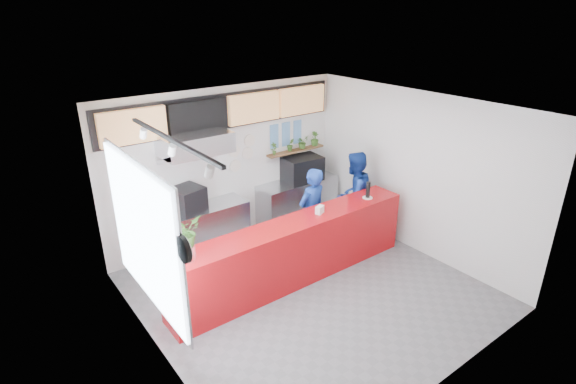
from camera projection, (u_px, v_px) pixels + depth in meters
floor at (309, 290)px, 7.41m from camera, size 5.00×5.00×0.00m
ceiling at (313, 110)px, 6.25m from camera, size 5.00×5.00×0.00m
wall_back at (228, 165)px, 8.66m from camera, size 5.00×0.00×5.00m
wall_left at (152, 260)px, 5.43m from camera, size 0.00×5.00×5.00m
wall_right at (415, 173)px, 8.22m from camera, size 0.00×5.00×5.00m
service_counter at (294, 251)px, 7.49m from camera, size 4.50×0.60×1.10m
cream_band at (225, 108)px, 8.23m from camera, size 5.00×0.02×0.80m
prep_bench at (201, 230)px, 8.40m from camera, size 1.80×0.60×0.90m
panini_oven at (188, 200)px, 8.02m from camera, size 0.61×0.61×0.46m
extraction_hood at (195, 143)px, 7.71m from camera, size 1.20×0.70×0.35m
hood_lip at (196, 155)px, 7.79m from camera, size 1.20×0.69×0.31m
right_bench at (298, 200)px, 9.69m from camera, size 1.80×0.60×0.90m
espresso_machine at (302, 168)px, 9.48m from camera, size 0.83×0.63×0.51m
espresso_tray at (302, 158)px, 9.39m from camera, size 0.61×0.44×0.05m
herb_shelf at (296, 151)px, 9.48m from camera, size 1.40×0.18×0.04m
menu_board_far_left at (133, 126)px, 7.19m from camera, size 1.10×0.10×0.55m
menu_board_mid_left at (199, 116)px, 7.84m from camera, size 1.10×0.10×0.55m
menu_board_mid_right at (254, 108)px, 8.49m from camera, size 1.10×0.10×0.55m
menu_board_far_right at (302, 100)px, 9.13m from camera, size 1.10×0.10×0.55m
soffit at (226, 111)px, 8.23m from camera, size 4.80×0.04×0.65m
window_pane at (143, 235)px, 5.59m from camera, size 0.04×2.20×1.90m
window_frame at (145, 235)px, 5.60m from camera, size 0.03×2.30×2.00m
wall_clock_rim at (183, 249)px, 4.58m from camera, size 0.05×0.30×0.30m
wall_clock_face at (186, 248)px, 4.60m from camera, size 0.02×0.26×0.26m
track_rail at (171, 140)px, 5.10m from camera, size 0.05×2.40×0.04m
dec_plate_a at (234, 151)px, 8.63m from camera, size 0.24×0.03×0.24m
dec_plate_b at (248, 153)px, 8.83m from camera, size 0.24×0.03×0.24m
dec_plate_c at (235, 166)px, 8.74m from camera, size 0.24×0.03×0.24m
dec_plate_d at (250, 140)px, 8.77m from camera, size 0.24×0.03×0.24m
photo_frame_a at (274, 131)px, 9.07m from camera, size 0.20×0.02×0.25m
photo_frame_b at (286, 128)px, 9.24m from camera, size 0.20×0.02×0.25m
photo_frame_c at (297, 126)px, 9.40m from camera, size 0.20×0.02×0.25m
photo_frame_d at (274, 142)px, 9.17m from camera, size 0.20×0.02×0.25m
photo_frame_e at (286, 140)px, 9.33m from camera, size 0.20×0.02×0.25m
photo_frame_f at (297, 138)px, 9.50m from camera, size 0.20×0.02×0.25m
staff_center at (312, 213)px, 8.18m from camera, size 0.66×0.48×1.70m
staff_right at (353, 195)px, 8.84m from camera, size 0.91×0.74×1.77m
herb_a at (274, 149)px, 9.11m from camera, size 0.14×0.10×0.26m
herb_b at (291, 145)px, 9.34m from camera, size 0.18×0.16×0.27m
herb_c at (302, 142)px, 9.52m from camera, size 0.29×0.26×0.28m
herb_d at (315, 139)px, 9.71m from camera, size 0.19×0.17×0.31m
glass_vase at (188, 252)px, 6.15m from camera, size 0.21×0.21×0.25m
basil_vase at (186, 232)px, 6.03m from camera, size 0.49×0.46×0.43m
napkin_holder at (320, 210)px, 7.55m from camera, size 0.18×0.14×0.13m
white_plate at (367, 198)px, 8.17m from camera, size 0.23×0.23×0.01m
pepper_mill at (368, 190)px, 8.11m from camera, size 0.09×0.09×0.30m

